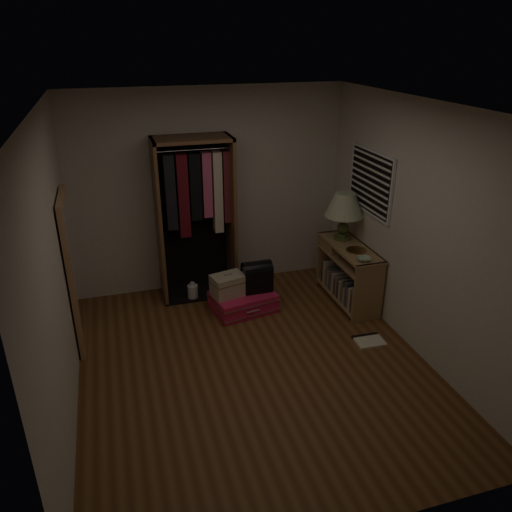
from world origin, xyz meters
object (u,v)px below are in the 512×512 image
console_bookshelf (347,271)px  table_lamp (345,206)px  pink_suitcase (243,301)px  black_bag (257,276)px  floor_mirror (73,272)px  open_wardrobe (196,205)px  white_jug (193,292)px  train_case (228,285)px

console_bookshelf → table_lamp: (0.01, 0.21, 0.81)m
pink_suitcase → table_lamp: 1.73m
black_bag → pink_suitcase: bearing=-170.7°
floor_mirror → pink_suitcase: floor_mirror is taller
open_wardrobe → white_jug: open_wardrobe is taller
floor_mirror → white_jug: size_ratio=7.25×
open_wardrobe → black_bag: size_ratio=5.27×
train_case → table_lamp: bearing=-9.5°
open_wardrobe → train_case: size_ratio=4.60×
pink_suitcase → console_bookshelf: bearing=-14.7°
console_bookshelf → white_jug: 2.00m
floor_mirror → black_bag: bearing=4.7°
console_bookshelf → floor_mirror: (-3.24, -0.04, 0.46)m
black_bag → white_jug: bearing=149.5°
table_lamp → pink_suitcase: bearing=-175.2°
train_case → white_jug: train_case is taller
console_bookshelf → pink_suitcase: bearing=175.9°
floor_mirror → train_case: bearing=4.9°
open_wardrobe → floor_mirror: bearing=-152.3°
open_wardrobe → train_case: bearing=-69.2°
black_bag → console_bookshelf: bearing=-6.7°
open_wardrobe → white_jug: bearing=-126.8°
floor_mirror → pink_suitcase: bearing=4.2°
console_bookshelf → table_lamp: bearing=88.5°
white_jug → train_case: bearing=-51.2°
pink_suitcase → white_jug: white_jug is taller
open_wardrobe → black_bag: 1.15m
white_jug → black_bag: bearing=-30.2°
floor_mirror → pink_suitcase: size_ratio=2.00×
open_wardrobe → train_case: (0.24, -0.63, -0.84)m
open_wardrobe → train_case: 1.07m
open_wardrobe → floor_mirror: 1.70m
floor_mirror → white_jug: 1.65m
train_case → open_wardrobe: bearing=97.3°
pink_suitcase → table_lamp: table_lamp is taller
train_case → table_lamp: (1.54, 0.11, 0.83)m
floor_mirror → black_bag: (2.08, 0.17, -0.42)m
pink_suitcase → train_case: 0.31m
open_wardrobe → floor_mirror: open_wardrobe is taller
floor_mirror → table_lamp: floor_mirror is taller
white_jug → table_lamp: bearing=-10.4°
train_case → table_lamp: size_ratio=0.73×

